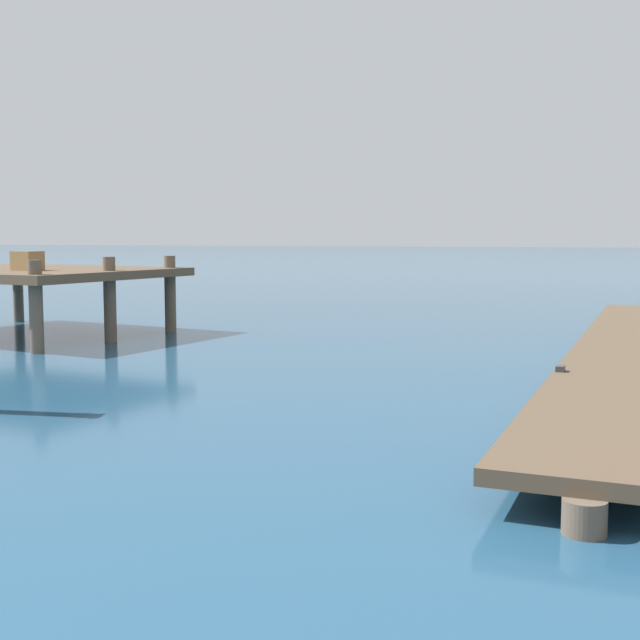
{
  "coord_description": "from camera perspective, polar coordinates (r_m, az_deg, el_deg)",
  "views": [
    {
      "loc": [
        5.81,
        -0.84,
        2.39
      ],
      "look_at": [
        2.26,
        8.28,
        1.4
      ],
      "focal_mm": 46.44,
      "sensor_mm": 36.0,
      "label": 1
    }
  ],
  "objects": [
    {
      "name": "pier_platform",
      "position": [
        21.28,
        -19.63,
        2.91
      ],
      "size": [
        6.94,
        5.85,
        2.06
      ],
      "color": "brown",
      "rests_on": "ground"
    },
    {
      "name": "floating_dock",
      "position": [
        16.03,
        20.5,
        -1.87
      ],
      "size": [
        2.17,
        18.6,
        0.53
      ],
      "color": "brown",
      "rests_on": "ground"
    }
  ]
}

